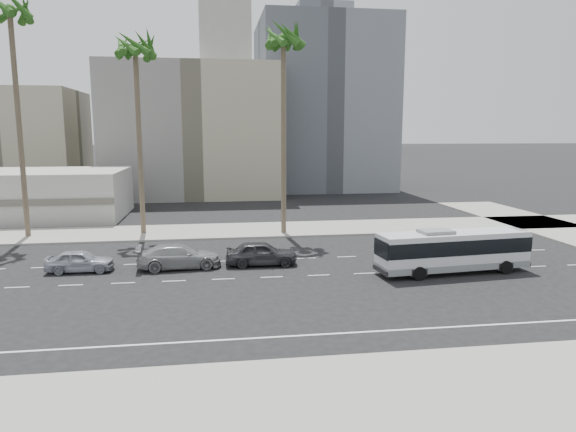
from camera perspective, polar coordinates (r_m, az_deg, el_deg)
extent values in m
plane|color=black|center=(33.61, 8.46, -6.32)|extent=(700.00, 700.00, 0.00)
cube|color=gray|center=(48.25, 3.20, -1.36)|extent=(120.00, 7.00, 0.15)
cube|color=gray|center=(20.20, 21.75, -17.60)|extent=(120.00, 7.00, 0.15)
cube|color=#AAA7A1|center=(60.91, -27.92, 2.10)|extent=(22.00, 12.00, 5.00)
cube|color=gray|center=(76.01, -10.29, 9.16)|extent=(24.00, 18.00, 18.00)
cube|color=#52565F|center=(84.88, 3.72, 11.99)|extent=(20.00, 20.00, 26.00)
cube|color=gray|center=(85.87, -27.89, 7.24)|extent=(18.00, 16.00, 15.00)
cube|color=beige|center=(281.37, -6.86, 11.89)|extent=(42.00, 42.00, 44.00)
cube|color=beige|center=(285.66, -7.01, 19.52)|extent=(26.00, 26.00, 32.00)
cube|color=slate|center=(267.86, 3.66, 14.86)|extent=(26.00, 26.00, 70.00)
cube|color=slate|center=(302.35, 7.21, 13.22)|extent=(22.00, 22.00, 60.00)
cube|color=silver|center=(34.76, 17.82, -3.53)|extent=(10.10, 3.15, 2.23)
cube|color=black|center=(34.70, 17.85, -3.05)|extent=(10.16, 3.21, 0.94)
cube|color=slate|center=(34.98, 17.74, -5.11)|extent=(10.12, 3.19, 0.43)
cube|color=slate|center=(33.98, 15.98, -1.67)|extent=(2.18, 1.56, 0.26)
cube|color=#262628|center=(36.87, 24.49, -1.65)|extent=(0.66, 1.58, 0.26)
cylinder|color=black|center=(35.59, 23.12, -5.39)|extent=(0.86, 0.26, 0.86)
cylinder|color=black|center=(37.41, 21.38, -4.59)|extent=(0.86, 0.26, 0.86)
cylinder|color=black|center=(32.88, 13.97, -6.08)|extent=(0.86, 0.26, 0.86)
cylinder|color=black|center=(34.85, 12.62, -5.16)|extent=(0.86, 0.26, 0.86)
imported|color=#313135|center=(35.19, -2.97, -4.13)|extent=(2.10, 4.92, 1.66)
imported|color=gray|center=(35.13, -11.97, -4.39)|extent=(2.68, 5.68, 1.60)
imported|color=#979BA6|center=(36.13, -22.03, -4.63)|extent=(1.76, 4.26, 1.44)
cylinder|color=brown|center=(45.02, -0.50, 8.30)|extent=(0.45, 0.45, 16.41)
cylinder|color=brown|center=(46.60, -16.11, 7.49)|extent=(0.49, 0.49, 15.63)
cylinder|color=brown|center=(48.80, -27.60, 8.49)|extent=(0.48, 0.48, 18.37)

